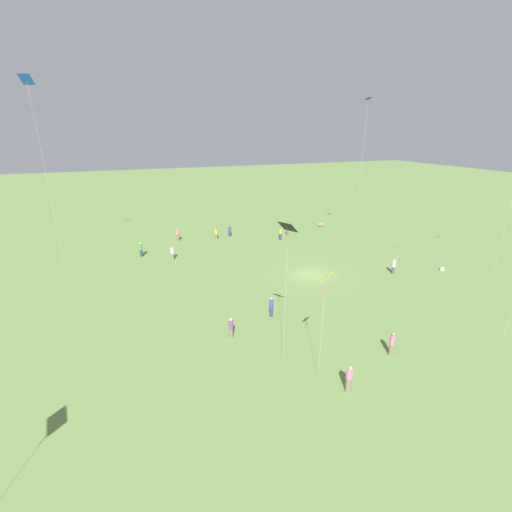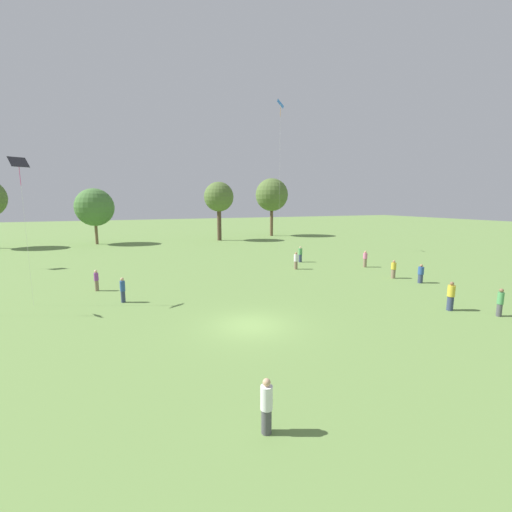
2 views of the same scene
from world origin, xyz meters
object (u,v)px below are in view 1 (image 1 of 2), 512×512
Objects in this scene: person_5 at (230,231)px; person_8 at (394,266)px; picnic_bag_0 at (442,269)px; person_7 at (172,253)px; person_2 at (287,229)px; person_4 at (178,235)px; kite_2 at (325,282)px; kite_4 at (28,87)px; kite_5 at (367,114)px; person_10 at (271,307)px; person_1 at (231,328)px; person_11 at (141,250)px; person_3 at (280,233)px; kite_3 at (288,232)px; person_0 at (349,379)px; person_9 at (392,344)px; dog_0 at (321,224)px; person_6 at (216,234)px.

person_5 is 0.92× the size of person_8.
picnic_bag_0 is at bearing 49.95° from person_8.
person_2 is at bearing 63.93° from person_7.
kite_2 is (-32.21, -3.73, 5.79)m from person_4.
kite_4 is 37.06m from kite_5.
person_2 is at bearing -28.25° from person_10.
person_1 is 21.71m from person_11.
person_5 is 0.08× the size of kite_4.
person_3 is at bearing 131.63° from person_1.
person_5 is 0.93× the size of person_10.
kite_3 reaches higher than person_7.
person_8 is at bearing 158.92° from person_0.
person_4 is 0.99× the size of person_9.
kite_4 is (30.62, 18.91, 18.01)m from person_0.
person_0 is 9.32m from person_1.
person_9 is at bearing -2.84° from dog_0.
person_8 is 0.18× the size of kite_3.
person_2 is at bearing -171.91° from person_0.
person_0 is at bearing -174.49° from person_10.
kite_4 is at bearing -148.38° from person_7.
person_1 is 11.47m from person_9.
kite_2 reaches higher than person_1.
kite_4 is at bearing -51.23° from kite_2.
person_0 is at bearing 129.49° from kite_2.
person_8 is at bearing -84.59° from person_9.
person_8 is at bearing -137.19° from kite_2.
person_6 reaches higher than picnic_bag_0.
person_7 reaches higher than person_2.
person_9 reaches higher than person_0.
person_11 is at bearing -13.50° from person_9.
person_5 is 28.39m from kite_4.
person_7 is 17.73m from person_10.
person_7 is 1.00× the size of person_9.
person_6 is 31.07m from person_9.
person_4 reaches higher than picnic_bag_0.
person_10 is at bearing 99.01° from person_1.
person_0 is 1.00× the size of person_9.
person_3 is at bearing 59.51° from person_7.
person_5 is at bearing -174.40° from person_3.
person_5 is at bearing -8.86° from person_11.
person_7 is at bearing -63.64° from person_11.
kite_5 is (23.30, -17.35, 15.75)m from person_0.
dog_0 is (3.92, -9.03, -0.50)m from person_3.
person_3 reaches higher than person_2.
person_11 is at bearing -165.60° from person_7.
person_4 is 0.18× the size of kite_3.
kite_3 is (-24.86, -7.76, 8.20)m from person_11.
person_11 reaches higher than person_2.
kite_3 reaches higher than person_1.
kite_5 reaches higher than kite_2.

